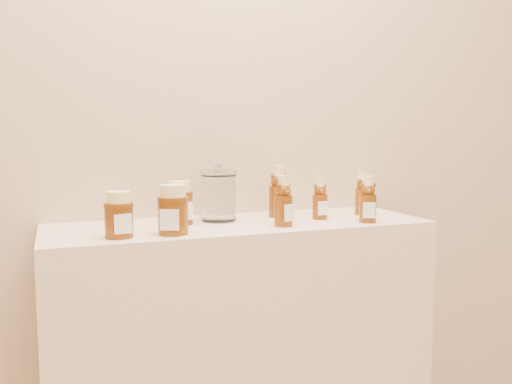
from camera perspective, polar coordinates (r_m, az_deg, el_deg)
name	(u,v)px	position (r m, az deg, el deg)	size (l,w,h in m)	color
wall_back	(221,84)	(1.89, -3.72, 11.27)	(3.50, 0.02, 2.70)	tan
display_table	(241,359)	(1.85, -1.64, -17.16)	(1.20, 0.40, 0.90)	beige
bear_bottle_back_left	(278,188)	(1.83, 2.36, 0.41)	(0.07, 0.07, 0.20)	#552606
bear_bottle_back_mid	(320,196)	(1.80, 6.76, -0.41)	(0.05, 0.05, 0.15)	#552606
bear_bottle_back_right	(363,191)	(1.92, 11.16, 0.13)	(0.06, 0.06, 0.17)	#552606
bear_bottle_front_left	(283,198)	(1.65, 2.91, -0.60)	(0.06, 0.06, 0.18)	#552606
bear_bottle_front_right	(368,196)	(1.75, 11.71, -0.43)	(0.06, 0.06, 0.17)	#552606
honey_jar_left	(119,215)	(1.52, -14.25, -2.32)	(0.08, 0.08, 0.13)	#552606
honey_jar_back	(180,203)	(1.70, -8.05, -1.14)	(0.09, 0.09, 0.13)	#552606
honey_jar_front	(173,210)	(1.54, -8.73, -1.84)	(0.09, 0.09, 0.14)	#552606
glass_canister	(219,193)	(1.75, -3.95, -0.15)	(0.12, 0.12, 0.18)	white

